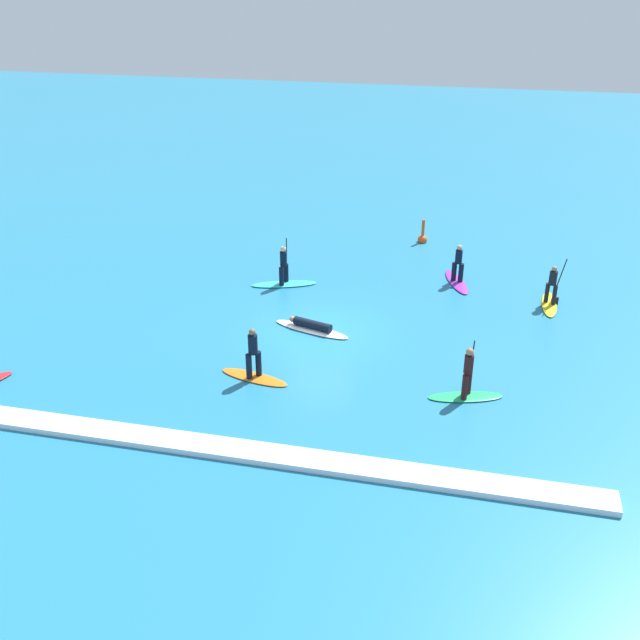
{
  "coord_description": "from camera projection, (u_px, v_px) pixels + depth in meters",
  "views": [
    {
      "loc": [
        5.63,
        -24.61,
        13.0
      ],
      "look_at": [
        0.0,
        0.0,
        0.5
      ],
      "focal_mm": 41.62,
      "sensor_mm": 36.0,
      "label": 1
    }
  ],
  "objects": [
    {
      "name": "surfer_on_green_board",
      "position": [
        467.0,
        384.0,
        23.95
      ],
      "size": [
        2.55,
        1.33,
        2.06
      ],
      "rotation": [
        0.0,
        0.0,
        0.28
      ],
      "color": "#23B266",
      "rests_on": "ground_plane"
    },
    {
      "name": "surfer_on_yellow_board",
      "position": [
        551.0,
        295.0,
        30.33
      ],
      "size": [
        0.77,
        2.53,
        2.04
      ],
      "rotation": [
        0.0,
        0.0,
        1.56
      ],
      "color": "yellow",
      "rests_on": "ground_plane"
    },
    {
      "name": "wave_crest",
      "position": [
        258.0,
        453.0,
        21.34
      ],
      "size": [
        19.79,
        0.9,
        0.18
      ],
      "primitive_type": "cube",
      "color": "white",
      "rests_on": "ground_plane"
    },
    {
      "name": "ground_plane",
      "position": [
        320.0,
        332.0,
        28.39
      ],
      "size": [
        120.0,
        120.0,
        0.0
      ],
      "primitive_type": "plane",
      "color": "teal",
      "rests_on": "ground"
    },
    {
      "name": "surfer_on_orange_board",
      "position": [
        254.0,
        364.0,
        25.03
      ],
      "size": [
        2.61,
        1.21,
        1.89
      ],
      "rotation": [
        0.0,
        0.0,
        6.06
      ],
      "color": "orange",
      "rests_on": "ground_plane"
    },
    {
      "name": "marker_buoy",
      "position": [
        422.0,
        238.0,
        37.12
      ],
      "size": [
        0.48,
        0.48,
        1.29
      ],
      "color": "#E55119",
      "rests_on": "ground_plane"
    },
    {
      "name": "surfer_on_purple_board",
      "position": [
        457.0,
        274.0,
        32.43
      ],
      "size": [
        1.53,
        2.77,
        1.77
      ],
      "rotation": [
        0.0,
        0.0,
        1.91
      ],
      "color": "purple",
      "rests_on": "ground_plane"
    },
    {
      "name": "surfer_on_teal_board",
      "position": [
        284.0,
        276.0,
        32.22
      ],
      "size": [
        2.93,
        1.64,
        2.16
      ],
      "rotation": [
        0.0,
        0.0,
        0.34
      ],
      "color": "#33C6CC",
      "rests_on": "ground_plane"
    },
    {
      "name": "surfer_on_white_board",
      "position": [
        311.0,
        327.0,
        28.43
      ],
      "size": [
        3.22,
        1.54,
        0.43
      ],
      "rotation": [
        0.0,
        0.0,
        2.86
      ],
      "color": "white",
      "rests_on": "ground_plane"
    }
  ]
}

